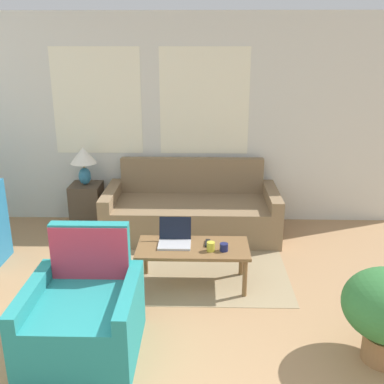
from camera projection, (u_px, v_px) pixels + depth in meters
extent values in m
cube|color=silver|center=(158.00, 121.00, 5.64)|extent=(6.32, 0.05, 2.60)
cube|color=white|center=(97.00, 101.00, 5.55)|extent=(1.10, 0.01, 1.30)
cube|color=white|center=(204.00, 102.00, 5.52)|extent=(1.10, 0.01, 1.30)
cube|color=#9E8966|center=(194.00, 256.00, 4.95)|extent=(1.92, 2.01, 0.01)
cube|color=#846B4C|center=(191.00, 218.00, 5.46)|extent=(1.80, 0.91, 0.42)
cube|color=#846B4C|center=(192.00, 191.00, 5.76)|extent=(1.80, 0.12, 0.86)
cube|color=#846B4C|center=(112.00, 212.00, 5.46)|extent=(0.14, 0.91, 0.57)
cube|color=#846B4C|center=(271.00, 213.00, 5.41)|extent=(0.14, 0.91, 0.57)
cube|color=teal|center=(83.00, 327.00, 3.35)|extent=(0.62, 0.84, 0.45)
cube|color=teal|center=(93.00, 275.00, 3.63)|extent=(0.62, 0.10, 0.91)
cube|color=teal|center=(35.00, 319.00, 3.34)|extent=(0.10, 0.84, 0.57)
cube|color=teal|center=(131.00, 321.00, 3.32)|extent=(0.10, 0.84, 0.57)
cube|color=#B23347|center=(90.00, 266.00, 3.54)|extent=(0.61, 0.01, 0.66)
cube|color=#4C3D2D|center=(87.00, 205.00, 5.70)|extent=(0.38, 0.38, 0.56)
ellipsoid|color=teal|center=(85.00, 176.00, 5.58)|extent=(0.15, 0.15, 0.22)
cylinder|color=tan|center=(84.00, 165.00, 5.54)|extent=(0.02, 0.02, 0.06)
cone|color=white|center=(83.00, 155.00, 5.50)|extent=(0.33, 0.33, 0.20)
cube|color=brown|center=(193.00, 248.00, 4.26)|extent=(1.07, 0.50, 0.03)
cylinder|color=brown|center=(140.00, 277.00, 4.15)|extent=(0.04, 0.04, 0.37)
cylinder|color=brown|center=(245.00, 278.00, 4.12)|extent=(0.04, 0.04, 0.37)
cylinder|color=brown|center=(146.00, 257.00, 4.53)|extent=(0.04, 0.04, 0.37)
cylinder|color=brown|center=(241.00, 258.00, 4.51)|extent=(0.04, 0.04, 0.37)
cube|color=#B7B7BC|center=(174.00, 245.00, 4.27)|extent=(0.31, 0.22, 0.02)
cube|color=black|center=(175.00, 228.00, 4.37)|extent=(0.31, 0.07, 0.21)
cylinder|color=gold|center=(211.00, 247.00, 4.16)|extent=(0.08, 0.08, 0.09)
cylinder|color=#191E4C|center=(224.00, 247.00, 4.16)|extent=(0.08, 0.08, 0.07)
cube|color=black|center=(207.00, 243.00, 4.31)|extent=(0.05, 0.15, 0.02)
cylinder|color=#996B42|center=(383.00, 347.00, 3.32)|extent=(0.31, 0.31, 0.21)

